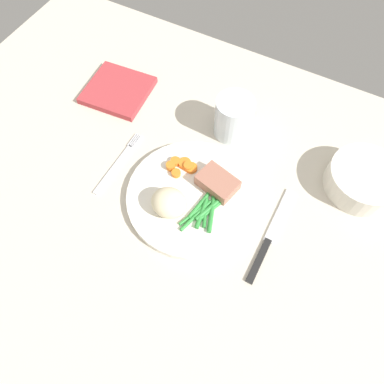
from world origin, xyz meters
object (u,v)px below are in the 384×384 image
(napkin, at_px, (118,90))
(dinner_plate, at_px, (192,196))
(fork, at_px, (117,164))
(water_glass, at_px, (233,119))
(knife, at_px, (270,236))
(meat_portion, at_px, (218,183))
(salad_bowl, at_px, (363,179))

(napkin, bearing_deg, dinner_plate, -30.30)
(fork, distance_m, water_glass, 0.26)
(knife, relative_size, water_glass, 2.29)
(napkin, bearing_deg, fork, -57.05)
(dinner_plate, relative_size, water_glass, 2.80)
(meat_portion, height_order, salad_bowl, salad_bowl)
(meat_portion, bearing_deg, fork, -168.42)
(knife, xyz_separation_m, salad_bowl, (0.11, 0.18, 0.03))
(fork, distance_m, salad_bowl, 0.48)
(dinner_plate, relative_size, knife, 1.23)
(meat_portion, height_order, fork, meat_portion)
(water_glass, bearing_deg, dinner_plate, -89.40)
(water_glass, bearing_deg, napkin, -175.51)
(meat_portion, xyz_separation_m, salad_bowl, (0.24, 0.14, -0.00))
(dinner_plate, relative_size, meat_portion, 3.38)
(dinner_plate, relative_size, fork, 1.51)
(knife, height_order, napkin, napkin)
(dinner_plate, xyz_separation_m, fork, (-0.17, -0.00, -0.01))
(dinner_plate, distance_m, water_glass, 0.19)
(meat_portion, bearing_deg, knife, -18.10)
(fork, relative_size, salad_bowl, 1.20)
(fork, xyz_separation_m, water_glass, (0.17, 0.19, 0.04))
(dinner_plate, height_order, salad_bowl, salad_bowl)
(fork, relative_size, knife, 0.81)
(salad_bowl, bearing_deg, fork, -157.94)
(dinner_plate, xyz_separation_m, napkin, (-0.28, 0.16, -0.00))
(dinner_plate, bearing_deg, knife, -1.00)
(napkin, bearing_deg, water_glass, 4.49)
(salad_bowl, xyz_separation_m, napkin, (-0.56, -0.02, -0.02))
(fork, bearing_deg, meat_portion, 11.89)
(meat_portion, bearing_deg, water_glass, 103.87)
(knife, distance_m, salad_bowl, 0.22)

